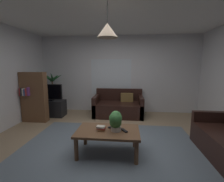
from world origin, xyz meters
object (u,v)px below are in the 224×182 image
coffee_table (108,134)px  remote_on_table_1 (112,127)px  book_on_table_0 (101,129)px  potted_palm_corner (53,95)px  potted_plant_on_table (116,120)px  pendant_lamp (107,30)px  tv (49,92)px  bookshelf_corner (34,97)px  couch_under_window (119,107)px  remote_on_table_0 (124,130)px  book_on_table_2 (101,127)px  book_on_table_1 (101,128)px  tv_stand (50,108)px

coffee_table → remote_on_table_1: 0.16m
book_on_table_0 → potted_palm_corner: bearing=130.7°
potted_plant_on_table → pendant_lamp: bearing=172.0°
coffee_table → tv: bearing=137.0°
bookshelf_corner → pendant_lamp: 3.04m
couch_under_window → remote_on_table_0: size_ratio=9.53×
book_on_table_2 → bookshelf_corner: size_ratio=0.10×
coffee_table → book_on_table_2: book_on_table_2 is taller
tv → potted_palm_corner: size_ratio=0.56×
couch_under_window → book_on_table_1: size_ratio=10.43×
potted_plant_on_table → potted_palm_corner: (-2.36, 2.45, -0.04)m
tv_stand → potted_palm_corner: potted_palm_corner is taller
book_on_table_2 → potted_plant_on_table: size_ratio=0.39×
remote_on_table_1 → couch_under_window: bearing=156.9°
book_on_table_1 → tv_stand: size_ratio=0.16×
book_on_table_0 → remote_on_table_0: 0.41m
remote_on_table_1 → potted_plant_on_table: potted_plant_on_table is taller
book_on_table_0 → potted_palm_corner: size_ratio=0.09×
book_on_table_1 → tv: size_ratio=0.18×
book_on_table_1 → pendant_lamp: pendant_lamp is taller
remote_on_table_0 → coffee_table: bearing=144.6°
book_on_table_2 → book_on_table_1: bearing=44.9°
potted_plant_on_table → pendant_lamp: size_ratio=0.64×
potted_plant_on_table → potted_palm_corner: potted_palm_corner is taller
book_on_table_2 → remote_on_table_1: size_ratio=0.88×
tv_stand → potted_palm_corner: bearing=106.5°
coffee_table → book_on_table_0: bearing=-172.5°
book_on_table_0 → potted_plant_on_table: 0.32m
potted_palm_corner → book_on_table_0: bearing=-49.3°
book_on_table_2 → pendant_lamp: bearing=13.0°
bookshelf_corner → pendant_lamp: (2.27, -1.43, 1.42)m
remote_on_table_1 → bookshelf_corner: bookshelf_corner is taller
potted_plant_on_table → book_on_table_2: bearing=-178.2°
book_on_table_1 → remote_on_table_1: book_on_table_1 is taller
couch_under_window → pendant_lamp: bearing=-91.5°
couch_under_window → pendant_lamp: (-0.06, -2.22, 1.85)m
book_on_table_1 → tv: bearing=135.0°
book_on_table_1 → bookshelf_corner: 2.61m
tv_stand → bookshelf_corner: bearing=-109.4°
potted_palm_corner → couch_under_window: bearing=-5.5°
pendant_lamp → remote_on_table_1: bearing=61.3°
remote_on_table_0 → tv: tv is taller
remote_on_table_0 → remote_on_table_1: bearing=116.3°
book_on_table_0 → couch_under_window: bearing=85.5°
couch_under_window → potted_plant_on_table: couch_under_window is taller
book_on_table_2 → pendant_lamp: size_ratio=0.25×
couch_under_window → remote_on_table_0: couch_under_window is taller
remote_on_table_1 → pendant_lamp: (-0.07, -0.12, 1.68)m
book_on_table_0 → book_on_table_1: bearing=-90.9°
book_on_table_2 → potted_plant_on_table: bearing=1.8°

